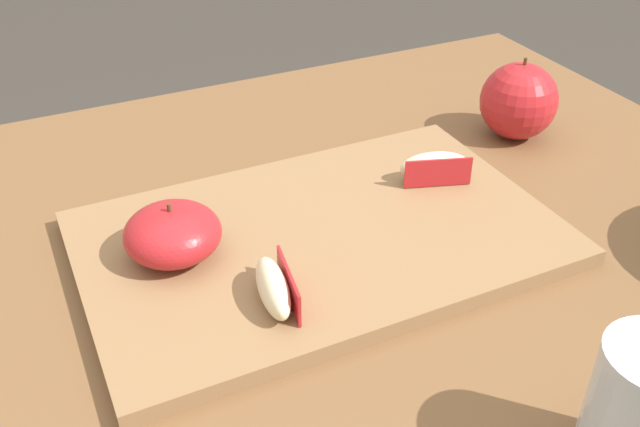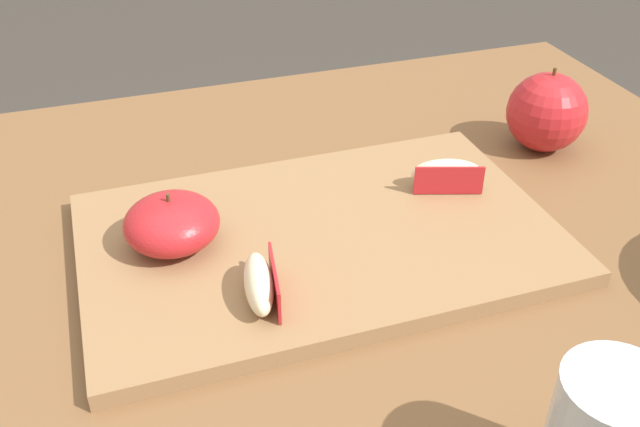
% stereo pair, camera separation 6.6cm
% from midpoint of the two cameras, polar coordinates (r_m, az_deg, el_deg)
% --- Properties ---
extents(dining_table, '(1.14, 0.81, 0.75)m').
position_cam_midpoint_polar(dining_table, '(0.74, -6.51, -11.46)').
color(dining_table, brown).
rests_on(dining_table, ground_plane).
extents(cutting_board, '(0.44, 0.28, 0.02)m').
position_cam_midpoint_polar(cutting_board, '(0.68, -2.79, -2.08)').
color(cutting_board, olive).
rests_on(cutting_board, dining_table).
extents(apple_half_skin_up, '(0.09, 0.09, 0.05)m').
position_cam_midpoint_polar(apple_half_skin_up, '(0.65, -14.53, -1.65)').
color(apple_half_skin_up, '#B21E23').
rests_on(apple_half_skin_up, cutting_board).
extents(apple_wedge_right, '(0.08, 0.05, 0.03)m').
position_cam_midpoint_polar(apple_wedge_right, '(0.74, 6.65, 3.63)').
color(apple_wedge_right, beige).
rests_on(apple_wedge_right, cutting_board).
extents(apple_wedge_left, '(0.04, 0.08, 0.03)m').
position_cam_midpoint_polar(apple_wedge_left, '(0.58, -6.91, -5.99)').
color(apple_wedge_left, beige).
rests_on(apple_wedge_left, cutting_board).
extents(whole_apple_crimson, '(0.09, 0.09, 0.10)m').
position_cam_midpoint_polar(whole_apple_crimson, '(0.87, 13.46, 8.65)').
color(whole_apple_crimson, '#B21E23').
rests_on(whole_apple_crimson, dining_table).
extents(drinking_glass_water, '(0.07, 0.07, 0.10)m').
position_cam_midpoint_polar(drinking_glass_water, '(0.49, 20.60, -14.97)').
color(drinking_glass_water, silver).
rests_on(drinking_glass_water, dining_table).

